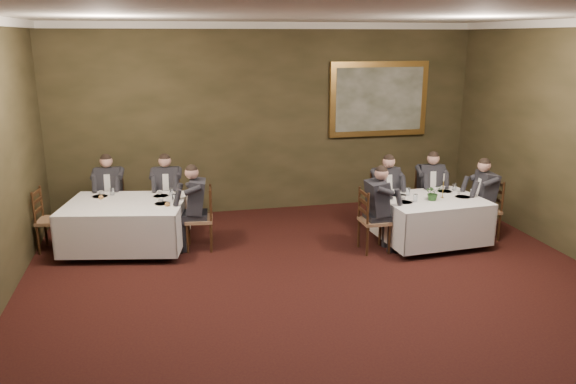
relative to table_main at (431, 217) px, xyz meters
name	(u,v)px	position (x,y,z in m)	size (l,w,h in m)	color
ground	(354,336)	(-2.16, -2.50, -0.45)	(10.00, 10.00, 0.00)	black
ceiling	(365,9)	(-2.16, -2.50, 3.05)	(8.00, 10.00, 0.10)	silver
back_wall	(268,119)	(-2.16, 2.50, 1.30)	(8.00, 0.10, 3.50)	#2C2916
crown_molding	(365,16)	(-2.16, -2.50, 2.99)	(8.00, 10.00, 0.12)	white
table_main	(431,217)	(0.00, 0.00, 0.00)	(1.67, 1.32, 0.67)	black
table_second	(126,222)	(-4.76, 0.85, 0.00)	(2.05, 1.71, 0.67)	black
chair_main_backleft	(384,215)	(-0.48, 0.79, -0.17)	(0.46, 0.44, 1.00)	brown
diner_main_backleft	(385,202)	(-0.48, 0.77, 0.06)	(0.43, 0.50, 1.35)	black
chair_main_backright	(428,210)	(0.37, 0.84, -0.17)	(0.49, 0.47, 1.00)	brown
diner_main_backright	(429,198)	(0.37, 0.83, 0.06)	(0.46, 0.53, 1.35)	black
chair_main_endleft	(373,233)	(-1.00, -0.07, -0.17)	(0.42, 0.44, 1.00)	brown
diner_main_endleft	(375,219)	(-0.99, -0.07, 0.06)	(0.48, 0.42, 1.35)	black
chair_main_endright	(484,222)	(1.00, 0.07, -0.17)	(0.45, 0.47, 1.00)	brown
diner_main_endright	(485,208)	(0.99, 0.07, 0.06)	(0.51, 0.44, 1.35)	black
chair_sec_backleft	(112,214)	(-5.06, 1.86, -0.17)	(0.48, 0.46, 1.00)	brown
diner_sec_backleft	(111,202)	(-5.06, 1.85, 0.06)	(0.45, 0.52, 1.35)	black
chair_sec_backright	(169,214)	(-4.10, 1.67, -0.17)	(0.48, 0.47, 1.00)	brown
diner_sec_backright	(168,201)	(-4.11, 1.66, 0.06)	(0.45, 0.52, 1.35)	black
chair_sec_endright	(200,231)	(-3.63, 0.62, -0.17)	(0.46, 0.48, 1.00)	brown
diner_sec_endright	(199,218)	(-3.65, 0.63, 0.06)	(0.52, 0.45, 1.35)	black
chair_sec_endleft	(53,233)	(-5.89, 1.07, -0.17)	(0.47, 0.49, 1.00)	brown
centerpiece	(433,192)	(-0.04, -0.08, 0.45)	(0.24, 0.21, 0.27)	#2D5926
candlestick	(443,189)	(0.18, 0.01, 0.47)	(0.06, 0.06, 0.41)	#B89138
place_setting_table_main	(401,193)	(-0.40, 0.33, 0.35)	(0.33, 0.31, 0.14)	white
place_setting_table_second	(103,194)	(-5.12, 1.34, 0.35)	(0.33, 0.31, 0.14)	white
painting	(379,99)	(0.00, 2.43, 1.63)	(1.97, 0.09, 1.43)	gold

